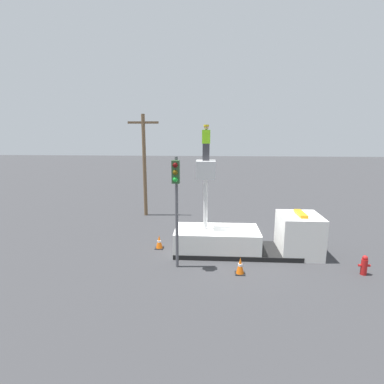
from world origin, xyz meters
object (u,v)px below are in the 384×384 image
object	(u,v)px
worker	(206,143)
traffic_cone_rear	(159,242)
bucket_truck	(249,237)
fire_hydrant	(364,265)
traffic_cone_curbside	(240,266)
utility_pole	(144,162)
traffic_light_pole	(176,191)

from	to	relation	value
worker	traffic_cone_rear	xyz separation A→B (m)	(-2.50, 0.32, -5.35)
bucket_truck	fire_hydrant	distance (m)	5.29
traffic_cone_curbside	utility_pole	distance (m)	11.62
bucket_truck	worker	world-z (taller)	worker
worker	fire_hydrant	xyz separation A→B (m)	(7.08, -2.13, -5.26)
fire_hydrant	bucket_truck	bearing A→B (deg)	156.25
worker	traffic_cone_rear	size ratio (longest dim) A/B	2.37
utility_pole	worker	bearing A→B (deg)	-55.69
traffic_cone_curbside	worker	bearing A→B (deg)	123.84
worker	traffic_light_pole	world-z (taller)	worker
traffic_light_pole	traffic_cone_rear	world-z (taller)	traffic_light_pole
bucket_truck	fire_hydrant	bearing A→B (deg)	-23.75
traffic_light_pole	traffic_cone_curbside	world-z (taller)	traffic_light_pole
traffic_light_pole	utility_pole	size ratio (longest dim) A/B	0.70
fire_hydrant	utility_pole	size ratio (longest dim) A/B	0.12
worker	fire_hydrant	size ratio (longest dim) A/B	1.94
bucket_truck	traffic_cone_curbside	xyz separation A→B (m)	(-0.65, -2.39, -0.47)
bucket_truck	traffic_light_pole	distance (m)	4.93
traffic_light_pole	worker	bearing A→B (deg)	57.37
traffic_cone_rear	traffic_cone_curbside	size ratio (longest dim) A/B	0.94
bucket_truck	traffic_cone_curbside	bearing A→B (deg)	-105.12
worker	utility_pole	xyz separation A→B (m)	(-4.60, 6.73, -1.67)
bucket_truck	traffic_cone_curbside	size ratio (longest dim) A/B	9.45
fire_hydrant	utility_pole	world-z (taller)	utility_pole
traffic_light_pole	traffic_cone_rear	bearing A→B (deg)	117.84
bucket_truck	traffic_cone_rear	xyz separation A→B (m)	(-4.74, 0.32, -0.50)
worker	utility_pole	size ratio (longest dim) A/B	0.23
traffic_cone_rear	bucket_truck	bearing A→B (deg)	-3.81
bucket_truck	traffic_light_pole	xyz separation A→B (m)	(-3.52, -1.99, 2.82)
fire_hydrant	utility_pole	bearing A→B (deg)	142.80
worker	fire_hydrant	world-z (taller)	worker
fire_hydrant	traffic_cone_curbside	xyz separation A→B (m)	(-5.48, -0.26, -0.06)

